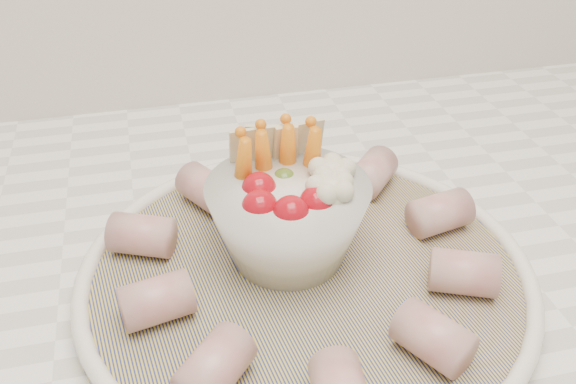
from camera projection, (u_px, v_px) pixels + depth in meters
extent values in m
cube|color=white|center=(220.00, 300.00, 0.48)|extent=(2.04, 0.62, 0.04)
cylinder|color=navy|center=(306.00, 279.00, 0.46)|extent=(0.36, 0.36, 0.01)
torus|color=white|center=(306.00, 271.00, 0.46)|extent=(0.33, 0.33, 0.01)
sphere|color=#A90A17|center=(260.00, 207.00, 0.42)|extent=(0.02, 0.02, 0.02)
sphere|color=#A90A17|center=(291.00, 213.00, 0.42)|extent=(0.02, 0.02, 0.02)
sphere|color=#A90A17|center=(317.00, 203.00, 0.43)|extent=(0.02, 0.02, 0.02)
sphere|color=#A90A17|center=(259.00, 189.00, 0.44)|extent=(0.02, 0.02, 0.02)
sphere|color=#4B6B23|center=(284.00, 181.00, 0.46)|extent=(0.02, 0.02, 0.02)
cone|color=orange|center=(263.00, 161.00, 0.46)|extent=(0.02, 0.03, 0.06)
cone|color=orange|center=(288.00, 156.00, 0.46)|extent=(0.02, 0.03, 0.06)
cone|color=orange|center=(312.00, 158.00, 0.46)|extent=(0.02, 0.03, 0.06)
cone|color=orange|center=(244.00, 170.00, 0.45)|extent=(0.02, 0.03, 0.06)
sphere|color=silver|center=(332.00, 179.00, 0.45)|extent=(0.03, 0.03, 0.03)
sphere|color=silver|center=(331.00, 196.00, 0.43)|extent=(0.03, 0.03, 0.03)
cube|color=beige|center=(272.00, 148.00, 0.47)|extent=(0.04, 0.02, 0.04)
cube|color=beige|center=(298.00, 146.00, 0.47)|extent=(0.04, 0.02, 0.04)
cube|color=beige|center=(255.00, 151.00, 0.47)|extent=(0.04, 0.01, 0.04)
cylinder|color=#AD4F56|center=(464.00, 273.00, 0.43)|extent=(0.05, 0.05, 0.03)
cylinder|color=#AD4F56|center=(440.00, 213.00, 0.49)|extent=(0.05, 0.04, 0.03)
cylinder|color=#AD4F56|center=(372.00, 173.00, 0.54)|extent=(0.05, 0.05, 0.03)
cylinder|color=#AD4F56|center=(286.00, 173.00, 0.54)|extent=(0.03, 0.05, 0.03)
cylinder|color=#AD4F56|center=(206.00, 189.00, 0.52)|extent=(0.05, 0.05, 0.03)
cylinder|color=#AD4F56|center=(142.00, 235.00, 0.47)|extent=(0.05, 0.05, 0.03)
cylinder|color=#AD4F56|center=(156.00, 301.00, 0.41)|extent=(0.05, 0.04, 0.03)
cylinder|color=#AD4F56|center=(215.00, 367.00, 0.37)|extent=(0.05, 0.05, 0.03)
cylinder|color=#AD4F56|center=(433.00, 337.00, 0.39)|extent=(0.05, 0.05, 0.03)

